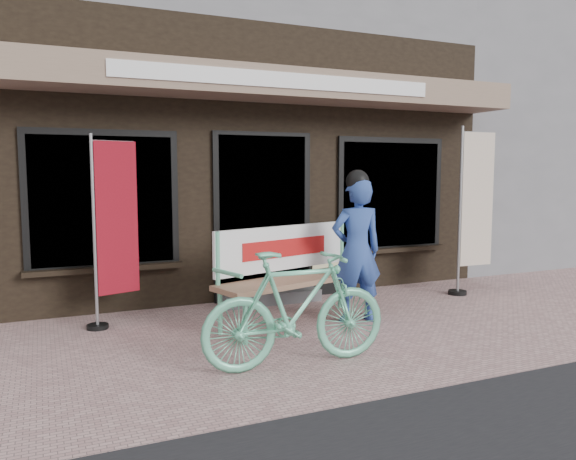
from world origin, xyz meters
name	(u,v)px	position (x,y,z in m)	size (l,w,h in m)	color
ground	(334,338)	(0.00, 0.00, 0.00)	(70.00, 70.00, 0.00)	tan
storefront	(201,97)	(0.00, 4.96, 2.99)	(7.00, 6.77, 6.00)	black
neighbor_right_near	(532,126)	(8.50, 5.50, 2.80)	(10.00, 7.00, 5.60)	slate
bench	(292,266)	(-0.13, 0.74, 0.63)	(2.05, 1.05, 1.08)	#64C399
person	(357,248)	(0.55, 0.49, 0.84)	(0.64, 0.46, 1.71)	#2A4693
bicycle	(296,308)	(-0.68, -0.57, 0.51)	(0.48, 1.70, 1.02)	#64C399
nobori_red	(113,228)	(-1.96, 1.40, 1.08)	(0.62, 0.30, 2.08)	gray
nobori_cream	(474,208)	(2.77, 1.11, 1.18)	(0.67, 0.26, 2.30)	gray
menu_stand	(325,258)	(0.87, 1.88, 0.50)	(0.49, 0.13, 0.98)	black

